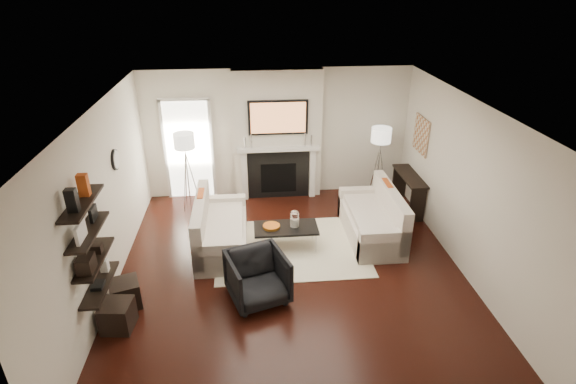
{
  "coord_description": "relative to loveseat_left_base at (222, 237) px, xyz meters",
  "views": [
    {
      "loc": [
        -0.62,
        -5.95,
        4.35
      ],
      "look_at": [
        0.0,
        0.6,
        1.15
      ],
      "focal_mm": 28.0,
      "sensor_mm": 36.0,
      "label": 1
    }
  ],
  "objects": [
    {
      "name": "room_envelope",
      "position": [
        1.14,
        -0.84,
        1.14
      ],
      "size": [
        6.0,
        6.0,
        6.0
      ],
      "color": "black",
      "rests_on": "ground"
    },
    {
      "name": "chimney_breast",
      "position": [
        1.14,
        2.03,
        1.14
      ],
      "size": [
        1.8,
        0.25,
        2.7
      ],
      "primitive_type": "cube",
      "color": "silver",
      "rests_on": "floor"
    },
    {
      "name": "fireplace_surround",
      "position": [
        1.14,
        1.9,
        0.31
      ],
      "size": [
        1.3,
        0.02,
        1.04
      ],
      "primitive_type": "cube",
      "color": "black",
      "rests_on": "floor"
    },
    {
      "name": "firebox",
      "position": [
        1.14,
        1.89,
        0.24
      ],
      "size": [
        0.75,
        0.02,
        0.65
      ],
      "primitive_type": "cube",
      "color": "black",
      "rests_on": "floor"
    },
    {
      "name": "mantel_pilaster_l",
      "position": [
        0.42,
        1.87,
        0.34
      ],
      "size": [
        0.12,
        0.08,
        1.1
      ],
      "primitive_type": "cube",
      "color": "white",
      "rests_on": "floor"
    },
    {
      "name": "mantel_pilaster_r",
      "position": [
        1.86,
        1.87,
        0.34
      ],
      "size": [
        0.12,
        0.08,
        1.1
      ],
      "primitive_type": "cube",
      "color": "white",
      "rests_on": "floor"
    },
    {
      "name": "mantel_shelf",
      "position": [
        1.14,
        1.85,
        0.91
      ],
      "size": [
        1.7,
        0.18,
        0.07
      ],
      "primitive_type": "cube",
      "color": "white",
      "rests_on": "chimney_breast"
    },
    {
      "name": "tv_body",
      "position": [
        1.14,
        1.87,
        1.57
      ],
      "size": [
        1.2,
        0.06,
        0.7
      ],
      "primitive_type": "cube",
      "color": "black",
      "rests_on": "chimney_breast"
    },
    {
      "name": "tv_screen",
      "position": [
        1.14,
        1.84,
        1.57
      ],
      "size": [
        1.1,
        0.0,
        0.62
      ],
      "primitive_type": "cube",
      "color": "#BF723F",
      "rests_on": "tv_body"
    },
    {
      "name": "candlestick_l_tall",
      "position": [
        0.59,
        1.86,
        1.09
      ],
      "size": [
        0.04,
        0.04,
        0.3
      ],
      "primitive_type": "cylinder",
      "color": "silver",
      "rests_on": "mantel_shelf"
    },
    {
      "name": "candlestick_l_short",
      "position": [
        0.46,
        1.86,
        1.06
      ],
      "size": [
        0.04,
        0.04,
        0.24
      ],
      "primitive_type": "cylinder",
      "color": "silver",
      "rests_on": "mantel_shelf"
    },
    {
      "name": "candlestick_r_tall",
      "position": [
        1.69,
        1.86,
        1.09
      ],
      "size": [
        0.04,
        0.04,
        0.3
      ],
      "primitive_type": "cylinder",
      "color": "silver",
      "rests_on": "mantel_shelf"
    },
    {
      "name": "candlestick_r_short",
      "position": [
        1.82,
        1.86,
        1.06
      ],
      "size": [
        0.04,
        0.04,
        0.24
      ],
      "primitive_type": "cylinder",
      "color": "silver",
      "rests_on": "mantel_shelf"
    },
    {
      "name": "hallway_panel",
      "position": [
        -0.71,
        2.14,
        0.84
      ],
      "size": [
        0.9,
        0.02,
        2.1
      ],
      "primitive_type": "cube",
      "color": "white",
      "rests_on": "floor"
    },
    {
      "name": "door_trim_l",
      "position": [
        -1.19,
        2.12,
        0.84
      ],
      "size": [
        0.06,
        0.06,
        2.16
      ],
      "primitive_type": "cube",
      "color": "white",
      "rests_on": "floor"
    },
    {
      "name": "door_trim_r",
      "position": [
        -0.23,
        2.12,
        0.84
      ],
      "size": [
        0.06,
        0.06,
        2.16
      ],
      "primitive_type": "cube",
      "color": "white",
      "rests_on": "floor"
    },
    {
      "name": "door_trim_top",
      "position": [
        -0.71,
        2.12,
        1.92
      ],
      "size": [
        1.02,
        0.06,
        0.06
      ],
      "primitive_type": "cube",
      "color": "white",
      "rests_on": "wall_back"
    },
    {
      "name": "rug",
      "position": [
        1.2,
        -0.14,
        -0.2
      ],
      "size": [
        2.6,
        2.0,
        0.01
      ],
      "primitive_type": "cube",
      "color": "beige",
      "rests_on": "floor"
    },
    {
      "name": "loveseat_left_base",
      "position": [
        0.0,
        0.0,
        0.0
      ],
      "size": [
        0.85,
        1.8,
        0.42
      ],
      "primitive_type": "cube",
      "color": "beige",
      "rests_on": "floor"
    },
    {
      "name": "loveseat_left_back",
      "position": [
        -0.33,
        0.0,
        0.32
      ],
      "size": [
        0.18,
        1.8,
        0.8
      ],
      "primitive_type": "cube",
      "color": "beige",
      "rests_on": "floor"
    },
    {
      "name": "loveseat_left_arm_n",
      "position": [
        0.0,
        -0.81,
        0.09
      ],
      "size": [
        0.85,
        0.18,
        0.6
      ],
      "primitive_type": "cube",
      "color": "beige",
      "rests_on": "floor"
    },
    {
      "name": "loveseat_left_arm_s",
      "position": [
        0.0,
        0.81,
        0.09
      ],
      "size": [
        0.85,
        0.18,
        0.6
      ],
      "primitive_type": "cube",
      "color": "beige",
      "rests_on": "floor"
    },
    {
      "name": "loveseat_left_cushion",
      "position": [
        0.05,
        0.0,
        0.26
      ],
      "size": [
        0.63,
        1.44,
        0.1
      ],
      "primitive_type": "cube",
      "color": "beige",
      "rests_on": "loveseat_left_base"
    },
    {
      "name": "pillow_left_orange",
      "position": [
        -0.33,
        0.3,
        0.52
      ],
      "size": [
        0.1,
        0.42,
        0.42
      ],
      "primitive_type": "cube",
      "color": "#B74816",
      "rests_on": "loveseat_left_cushion"
    },
    {
      "name": "pillow_left_charcoal",
      "position": [
        -0.33,
        -0.3,
        0.51
      ],
      "size": [
        0.1,
        0.4,
        0.4
      ],
      "primitive_type": "cube",
      "color": "black",
      "rests_on": "loveseat_left_cushion"
    },
    {
      "name": "loveseat_right_base",
      "position": [
        2.68,
        0.12,
        0.0
      ],
      "size": [
        0.85,
        1.8,
        0.42
      ],
      "primitive_type": "cube",
      "color": "beige",
      "rests_on": "floor"
    },
    {
      "name": "loveseat_right_back",
      "position": [
        3.02,
        0.12,
        0.32
      ],
      "size": [
        0.18,
        1.8,
        0.8
      ],
      "primitive_type": "cube",
      "color": "beige",
      "rests_on": "floor"
    },
    {
      "name": "loveseat_right_arm_n",
      "position": [
        2.68,
        -0.69,
        0.09
      ],
      "size": [
        0.85,
        0.18,
        0.6
      ],
      "primitive_type": "cube",
      "color": "beige",
      "rests_on": "floor"
    },
    {
      "name": "loveseat_right_arm_s",
      "position": [
        2.68,
        0.93,
        0.09
      ],
      "size": [
        0.85,
        0.18,
        0.6
      ],
      "primitive_type": "cube",
      "color": "beige",
      "rests_on": "floor"
    },
    {
      "name": "loveseat_right_cushion",
      "position": [
        2.63,
        0.12,
        0.26
      ],
      "size": [
        0.63,
        1.44,
        0.1
      ],
      "primitive_type": "cube",
      "color": "beige",
      "rests_on": "loveseat_right_base"
    },
    {
      "name": "pillow_right_orange",
      "position": [
        3.02,
        0.42,
        0.52
      ],
      "size": [
        0.1,
        0.42,
        0.42
      ],
      "primitive_type": "cube",
      "color": "#B74816",
      "rests_on": "loveseat_right_cushion"
    },
    {
      "name": "pillow_right_charcoal",
      "position": [
        3.02,
        -0.18,
        0.51
      ],
      "size": [
        0.1,
        0.4,
        0.4
      ],
      "primitive_type": "cube",
      "color": "black",
      "rests_on": "loveseat_right_cushion"
    },
    {
      "name": "coffee_table",
      "position": [
        1.11,
        -0.12,
        0.19
      ],
      "size": [
        1.1,
        0.55,
        0.04
      ],
      "primitive_type": "cube",
      "color": "black",
      "rests_on": "floor"
    },
    {
      "name": "coffee_leg_nw",
      "position": [
        0.61,
        -0.34,
        -0.02
      ],
      "size": [
        0.02,
        0.02,
        0.38
      ],
      "primitive_type": "cylinder",
      "color": "silver",
      "rests_on": "floor"
    },
    {
      "name": "coffee_leg_ne",
      "position": [
        1.61,
        -0.34,
        -0.02
      ],
      "size": [
        0.02,
        0.02,
        0.38
      ],
      "primitive_type": "cylinder",
      "color": "silver",
      "rests_on": "floor"
    },
    {
      "name": "coffee_leg_sw",
      "position": [
        0.61,
        0.1,
        -0.02
      ],
      "size": [
        0.02,
        0.02,
        0.38
      ],
      "primitive_type": "cylinder",
      "color": "silver",
      "rests_on": "floor"
    },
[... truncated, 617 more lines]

